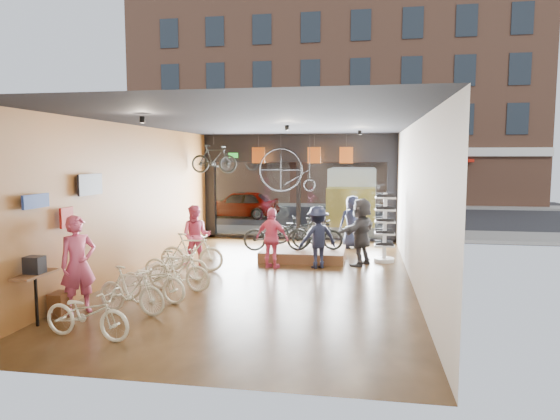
% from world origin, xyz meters
% --- Properties ---
extents(ground_plane, '(7.00, 12.00, 0.04)m').
position_xyz_m(ground_plane, '(0.00, 0.00, -0.02)').
color(ground_plane, black).
rests_on(ground_plane, ground).
extents(ceiling, '(7.00, 12.00, 0.04)m').
position_xyz_m(ceiling, '(0.00, 0.00, 3.82)').
color(ceiling, black).
rests_on(ceiling, ground).
extents(wall_left, '(0.04, 12.00, 3.80)m').
position_xyz_m(wall_left, '(-3.52, 0.00, 1.90)').
color(wall_left, '#9D522A').
rests_on(wall_left, ground).
extents(wall_right, '(0.04, 12.00, 3.80)m').
position_xyz_m(wall_right, '(3.52, 0.00, 1.90)').
color(wall_right, beige).
rests_on(wall_right, ground).
extents(wall_back, '(7.00, 0.04, 3.80)m').
position_xyz_m(wall_back, '(0.00, -6.02, 1.90)').
color(wall_back, beige).
rests_on(wall_back, ground).
extents(storefront, '(7.00, 0.26, 3.80)m').
position_xyz_m(storefront, '(0.00, 6.00, 1.90)').
color(storefront, black).
rests_on(storefront, ground).
extents(exit_sign, '(0.35, 0.06, 0.18)m').
position_xyz_m(exit_sign, '(-2.40, 5.88, 3.05)').
color(exit_sign, '#198C26').
rests_on(exit_sign, storefront).
extents(street_road, '(30.00, 18.00, 0.02)m').
position_xyz_m(street_road, '(0.00, 15.00, -0.01)').
color(street_road, black).
rests_on(street_road, ground).
extents(sidewalk_near, '(30.00, 2.40, 0.12)m').
position_xyz_m(sidewalk_near, '(0.00, 7.20, 0.06)').
color(sidewalk_near, slate).
rests_on(sidewalk_near, ground).
extents(sidewalk_far, '(30.00, 2.00, 0.12)m').
position_xyz_m(sidewalk_far, '(0.00, 19.00, 0.06)').
color(sidewalk_far, slate).
rests_on(sidewalk_far, ground).
extents(opposite_building, '(26.00, 5.00, 14.00)m').
position_xyz_m(opposite_building, '(0.00, 21.50, 7.00)').
color(opposite_building, brown).
rests_on(opposite_building, ground).
extents(street_car, '(3.97, 1.60, 1.35)m').
position_xyz_m(street_car, '(-3.77, 12.00, 0.68)').
color(street_car, gray).
rests_on(street_car, street_road).
extents(box_truck, '(2.09, 6.28, 2.47)m').
position_xyz_m(box_truck, '(1.81, 11.00, 1.24)').
color(box_truck, silver).
rests_on(box_truck, street_road).
extents(floor_bike_0, '(1.67, 0.78, 0.84)m').
position_xyz_m(floor_bike_0, '(-2.10, -4.64, 0.42)').
color(floor_bike_0, beige).
rests_on(floor_bike_0, ground_plane).
extents(floor_bike_1, '(1.57, 0.75, 0.91)m').
position_xyz_m(floor_bike_1, '(-1.99, -3.29, 0.46)').
color(floor_bike_1, beige).
rests_on(floor_bike_1, ground_plane).
extents(floor_bike_2, '(1.74, 0.99, 0.87)m').
position_xyz_m(floor_bike_2, '(-1.95, -2.41, 0.43)').
color(floor_bike_2, beige).
rests_on(floor_bike_2, ground_plane).
extents(floor_bike_3, '(1.56, 0.61, 0.91)m').
position_xyz_m(floor_bike_3, '(-1.71, -1.56, 0.46)').
color(floor_bike_3, beige).
rests_on(floor_bike_3, ground_plane).
extents(floor_bike_4, '(1.59, 0.61, 0.82)m').
position_xyz_m(floor_bike_4, '(-2.12, -0.65, 0.41)').
color(floor_bike_4, beige).
rests_on(floor_bike_4, ground_plane).
extents(floor_bike_5, '(1.70, 0.58, 1.01)m').
position_xyz_m(floor_bike_5, '(-2.08, 0.35, 0.50)').
color(floor_bike_5, beige).
rests_on(floor_bike_5, ground_plane).
extents(display_platform, '(2.40, 1.80, 0.30)m').
position_xyz_m(display_platform, '(0.62, 2.42, 0.15)').
color(display_platform, brown).
rests_on(display_platform, ground_plane).
extents(display_bike_left, '(1.99, 1.07, 0.99)m').
position_xyz_m(display_bike_left, '(-0.12, 2.00, 0.80)').
color(display_bike_left, black).
rests_on(display_bike_left, display_platform).
extents(display_bike_mid, '(1.58, 0.64, 0.92)m').
position_xyz_m(display_bike_mid, '(1.02, 2.40, 0.76)').
color(display_bike_mid, black).
rests_on(display_bike_mid, display_platform).
extents(display_bike_right, '(1.80, 0.82, 0.91)m').
position_xyz_m(display_bike_right, '(0.37, 3.08, 0.76)').
color(display_bike_right, black).
rests_on(display_bike_right, display_platform).
extents(customer_0, '(0.78, 0.82, 1.88)m').
position_xyz_m(customer_0, '(-3.00, -3.40, 0.94)').
color(customer_0, '#CC4C72').
rests_on(customer_0, ground_plane).
extents(customer_1, '(0.91, 0.76, 1.68)m').
position_xyz_m(customer_1, '(-2.14, 0.90, 0.84)').
color(customer_1, '#CC4C72').
rests_on(customer_1, ground_plane).
extents(customer_2, '(1.03, 0.67, 1.63)m').
position_xyz_m(customer_2, '(-0.06, 1.03, 0.82)').
color(customer_2, '#CC4C72').
rests_on(customer_2, ground_plane).
extents(customer_3, '(1.25, 1.08, 1.67)m').
position_xyz_m(customer_3, '(1.14, 1.27, 0.84)').
color(customer_3, '#161C33').
rests_on(customer_3, ground_plane).
extents(customer_4, '(0.96, 0.74, 1.74)m').
position_xyz_m(customer_4, '(1.99, 4.42, 0.87)').
color(customer_4, '#161C33').
rests_on(customer_4, ground_plane).
extents(customer_5, '(1.27, 1.79, 1.87)m').
position_xyz_m(customer_5, '(2.29, 1.84, 0.93)').
color(customer_5, '#3F3F44').
rests_on(customer_5, ground_plane).
extents(sunglasses_rack, '(0.68, 0.61, 1.97)m').
position_xyz_m(sunglasses_rack, '(2.95, 2.41, 0.99)').
color(sunglasses_rack, white).
rests_on(sunglasses_rack, ground_plane).
extents(wall_merch, '(0.40, 2.40, 2.60)m').
position_xyz_m(wall_merch, '(-3.38, -3.50, 1.30)').
color(wall_merch, navy).
rests_on(wall_merch, wall_left).
extents(penny_farthing, '(1.89, 0.06, 1.51)m').
position_xyz_m(penny_farthing, '(-0.17, 4.98, 2.50)').
color(penny_farthing, black).
rests_on(penny_farthing, ceiling).
extents(hung_bike, '(1.59, 0.49, 0.95)m').
position_xyz_m(hung_bike, '(-2.63, 4.20, 2.93)').
color(hung_bike, black).
rests_on(hung_bike, ceiling).
extents(jersey_left, '(0.45, 0.03, 0.55)m').
position_xyz_m(jersey_left, '(-1.32, 5.20, 3.05)').
color(jersey_left, '#CC5919').
rests_on(jersey_left, ceiling).
extents(jersey_mid, '(0.45, 0.03, 0.55)m').
position_xyz_m(jersey_mid, '(0.64, 5.20, 3.05)').
color(jersey_mid, '#CC5919').
rests_on(jersey_mid, ceiling).
extents(jersey_right, '(0.45, 0.03, 0.55)m').
position_xyz_m(jersey_right, '(1.73, 5.20, 3.05)').
color(jersey_right, '#CC5919').
rests_on(jersey_right, ceiling).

